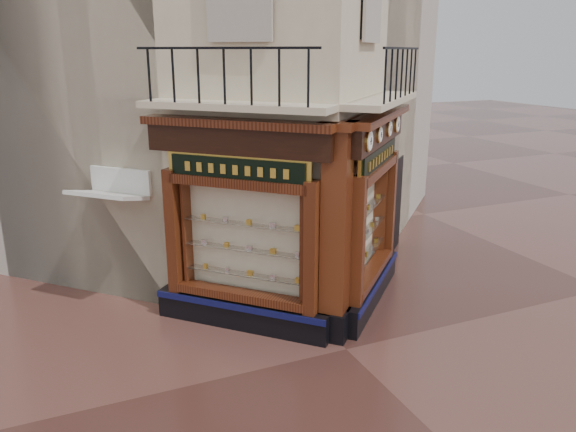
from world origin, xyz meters
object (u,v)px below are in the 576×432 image
signboard_left (237,169)px  signboard_right (379,157)px  clock_d (397,124)px  clock_c (389,129)px  awning (118,309)px  corner_pilaster (336,238)px  clock_b (379,135)px  clock_a (369,141)px

signboard_left → signboard_right: size_ratio=0.98×
clock_d → signboard_left: (-3.82, -0.74, -0.52)m
clock_c → signboard_left: clock_c is taller
awning → signboard_left: signboard_left is taller
clock_d → corner_pilaster: bearing=171.7°
corner_pilaster → clock_b: 2.12m
clock_a → clock_b: bearing=0.0°
clock_c → signboard_right: size_ratio=0.16×
corner_pilaster → clock_a: corner_pilaster is taller
clock_b → clock_d: 1.68m
clock_d → awning: clock_d is taller
corner_pilaster → clock_d: (2.36, 1.76, 1.67)m
clock_a → clock_d: bearing=0.0°
awning → signboard_right: signboard_right is taller
awning → signboard_right: bearing=-154.9°
corner_pilaster → signboard_right: bearing=-10.2°
corner_pilaster → clock_c: corner_pilaster is taller
corner_pilaster → signboard_right: (1.46, 1.01, 1.15)m
corner_pilaster → signboard_left: (-1.46, 1.01, 1.15)m
signboard_right → awning: bearing=115.1°
clock_b → clock_c: size_ratio=0.97×
corner_pilaster → awning: 4.92m
signboard_right → clock_d: bearing=-5.4°
signboard_left → clock_b: bearing=-144.7°
clock_a → signboard_right: size_ratio=0.19×
clock_d → signboard_left: 3.93m
clock_c → clock_d: clock_d is taller
clock_c → signboard_right: 0.64m
signboard_right → clock_a: bearing=-175.2°
clock_d → clock_c: bearing=180.0°
clock_c → signboard_right: bearing=162.7°
awning → signboard_left: (2.07, -1.81, 3.10)m
signboard_left → clock_a: bearing=-161.3°
clock_c → clock_d: 0.81m
clock_b → signboard_left: 2.72m
clock_b → awning: size_ratio=0.22×
clock_c → awning: bearing=117.9°
clock_c → awning: 6.64m
clock_c → clock_d: size_ratio=0.87×
awning → clock_c: bearing=-152.1°
clock_a → clock_c: bearing=0.0°
clock_a → clock_d: size_ratio=1.04×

